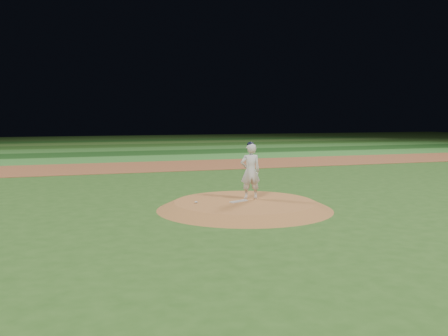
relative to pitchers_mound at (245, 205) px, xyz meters
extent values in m
plane|color=#29521A|center=(0.00, 0.00, -0.12)|extent=(120.00, 120.00, 0.00)
cube|color=brown|center=(0.00, 14.00, -0.12)|extent=(70.00, 6.00, 0.02)
cube|color=#32772B|center=(0.00, 19.50, -0.12)|extent=(70.00, 5.00, 0.02)
cube|color=#163E14|center=(0.00, 24.50, -0.12)|extent=(70.00, 5.00, 0.02)
cube|color=#2F6926|center=(0.00, 29.50, -0.12)|extent=(70.00, 5.00, 0.02)
cube|color=#214A17|center=(0.00, 34.50, -0.12)|extent=(70.00, 5.00, 0.02)
cube|color=#3A6825|center=(0.00, 39.50, -0.12)|extent=(70.00, 5.00, 0.02)
cube|color=#1E4E19|center=(0.00, 44.50, -0.12)|extent=(70.00, 5.00, 0.02)
cone|color=#A16332|center=(0.00, 0.00, 0.00)|extent=(5.50, 5.50, 0.25)
cube|color=silver|center=(-0.21, -0.03, 0.14)|extent=(0.67, 0.42, 0.03)
ellipsoid|color=beige|center=(-1.53, 0.18, 0.15)|extent=(0.10, 0.10, 0.06)
imported|color=silver|center=(0.35, 0.39, 1.02)|extent=(0.69, 0.49, 1.78)
ellipsoid|color=black|center=(0.35, 0.39, 1.89)|extent=(0.22, 0.22, 0.15)
camera|label=1|loc=(-5.59, -14.39, 2.79)|focal=40.00mm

